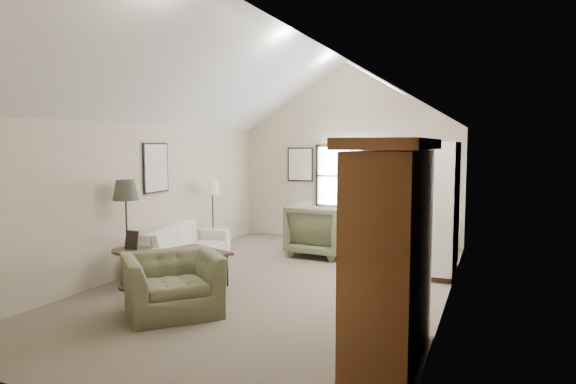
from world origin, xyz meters
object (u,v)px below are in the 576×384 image
at_px(sofa, 186,246).
at_px(side_table, 133,269).
at_px(armoire, 390,257).
at_px(side_chair, 376,222).
at_px(armchair_near, 172,284).
at_px(armchair_far, 321,230).
at_px(coffee_table, 199,267).

height_order(sofa, side_table, sofa).
height_order(armoire, side_chair, armoire).
distance_m(sofa, armchair_near, 2.72).
bearing_deg(armchair_far, side_table, 66.92).
relative_size(armchair_far, side_chair, 1.15).
distance_m(armoire, sofa, 5.22).
distance_m(armoire, armchair_near, 3.03).
height_order(armoire, sofa, armoire).
bearing_deg(side_chair, armchair_far, -139.86).
distance_m(armchair_near, armchair_far, 4.07).
bearing_deg(armoire, armchair_near, 168.09).
relative_size(armchair_near, armchair_far, 1.06).
relative_size(armchair_near, coffee_table, 1.16).
relative_size(sofa, coffee_table, 2.33).
bearing_deg(armchair_near, coffee_table, 62.33).
distance_m(armoire, side_chair, 6.30).
height_order(sofa, armchair_near, armchair_near).
distance_m(armoire, coffee_table, 3.95).
distance_m(coffee_table, side_table, 1.00).
bearing_deg(coffee_table, armchair_near, -71.70).
xyz_separation_m(armoire, sofa, (-4.22, 2.97, -0.75)).
height_order(armoire, armchair_far, armoire).
relative_size(armoire, side_chair, 2.27).
height_order(armchair_near, armchair_far, armchair_far).
xyz_separation_m(sofa, armchair_near, (1.35, -2.36, 0.04)).
bearing_deg(side_table, armchair_near, -31.37).
bearing_deg(armchair_far, armchair_near, 87.94).
distance_m(armchair_far, side_chair, 1.66).
relative_size(armoire, coffee_table, 2.17).
relative_size(armchair_far, coffee_table, 1.10).
bearing_deg(armchair_far, side_chair, -109.85).
bearing_deg(armoire, side_chair, 103.52).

